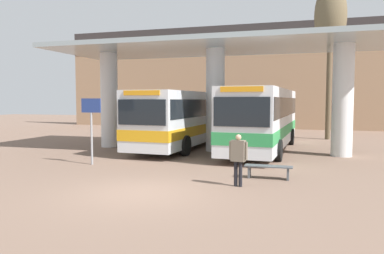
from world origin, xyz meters
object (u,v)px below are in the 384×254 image
object	(u,v)px
waiting_bench_near_pillar	(268,169)
poplar_tree_behind_left	(330,19)
info_sign_platform	(91,117)
transit_bus_center_bay	(263,117)
pedestrian_waiting	(238,155)
transit_bus_left_bay	(186,116)

from	to	relation	value
waiting_bench_near_pillar	poplar_tree_behind_left	xyz separation A→B (m)	(2.72, 14.64, 8.00)
poplar_tree_behind_left	waiting_bench_near_pillar	bearing A→B (deg)	-100.53
info_sign_platform	transit_bus_center_bay	bearing A→B (deg)	46.10
pedestrian_waiting	poplar_tree_behind_left	size ratio (longest dim) A/B	0.15
transit_bus_center_bay	waiting_bench_near_pillar	distance (m)	7.73
info_sign_platform	waiting_bench_near_pillar	bearing A→B (deg)	-5.68
pedestrian_waiting	poplar_tree_behind_left	bearing A→B (deg)	85.94
waiting_bench_near_pillar	poplar_tree_behind_left	world-z (taller)	poplar_tree_behind_left
transit_bus_left_bay	info_sign_platform	xyz separation A→B (m)	(-1.93, -7.10, 0.22)
transit_bus_center_bay	waiting_bench_near_pillar	xyz separation A→B (m)	(1.00, -7.51, -1.51)
transit_bus_center_bay	poplar_tree_behind_left	bearing A→B (deg)	-114.76
transit_bus_center_bay	waiting_bench_near_pillar	size ratio (longest dim) A/B	6.96
transit_bus_left_bay	poplar_tree_behind_left	size ratio (longest dim) A/B	1.05
transit_bus_left_bay	poplar_tree_behind_left	distance (m)	12.56
transit_bus_left_bay	pedestrian_waiting	size ratio (longest dim) A/B	6.86
transit_bus_left_bay	transit_bus_center_bay	size ratio (longest dim) A/B	0.99
waiting_bench_near_pillar	info_sign_platform	size ratio (longest dim) A/B	0.59
pedestrian_waiting	waiting_bench_near_pillar	bearing A→B (deg)	69.58
waiting_bench_near_pillar	pedestrian_waiting	world-z (taller)	pedestrian_waiting
waiting_bench_near_pillar	pedestrian_waiting	size ratio (longest dim) A/B	1.00
waiting_bench_near_pillar	info_sign_platform	xyz separation A→B (m)	(-7.51, 0.75, 1.68)
transit_bus_left_bay	waiting_bench_near_pillar	bearing A→B (deg)	128.01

